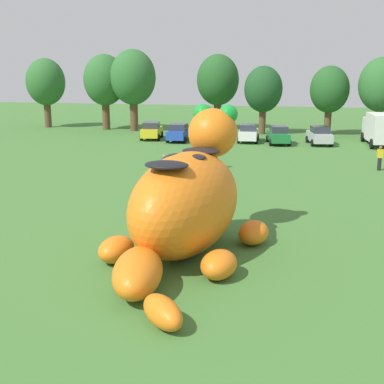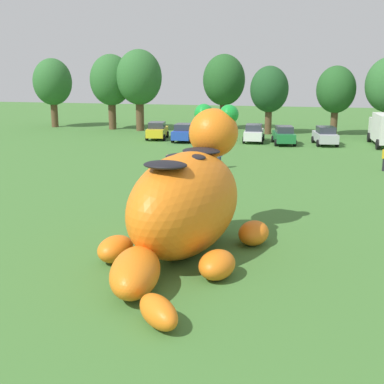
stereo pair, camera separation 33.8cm
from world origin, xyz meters
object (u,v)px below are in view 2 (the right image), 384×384
object	(u,v)px
car_yellow	(157,131)
car_green	(284,135)
car_blue	(184,132)
spectator_near_inflatable	(219,157)
giant_inflatable_creature	(186,202)
spectator_wandering	(168,168)
car_silver	(325,136)
car_white	(254,133)
car_black	(217,132)

from	to	relation	value
car_yellow	car_green	bearing A→B (deg)	-3.29
car_blue	spectator_near_inflatable	world-z (taller)	car_blue
giant_inflatable_creature	car_green	world-z (taller)	giant_inflatable_creature
giant_inflatable_creature	spectator_near_inflatable	size ratio (longest dim) A/B	6.36
car_blue	spectator_wandering	distance (m)	18.35
car_green	spectator_near_inflatable	bearing A→B (deg)	-105.19
car_green	car_silver	bearing A→B (deg)	8.32
car_white	spectator_near_inflatable	distance (m)	14.21
car_black	car_yellow	bearing A→B (deg)	-175.67
car_blue	car_black	size ratio (longest dim) A/B	0.95
car_black	car_green	distance (m)	6.69
car_black	spectator_near_inflatable	bearing A→B (deg)	-78.37
car_yellow	car_white	xyz separation A→B (m)	(9.73, 0.18, 0.00)
car_green	spectator_near_inflatable	distance (m)	13.77
car_silver	spectator_wandering	bearing A→B (deg)	-117.37
giant_inflatable_creature	car_green	distance (m)	30.36
spectator_near_inflatable	car_blue	bearing A→B (deg)	114.68
car_white	car_blue	bearing A→B (deg)	-170.42
spectator_wandering	car_yellow	bearing A→B (deg)	109.49
car_silver	spectator_wandering	world-z (taller)	car_silver
giant_inflatable_creature	car_yellow	bearing A→B (deg)	109.52
car_white	car_yellow	bearing A→B (deg)	-178.95
car_yellow	spectator_near_inflatable	distance (m)	16.68
car_green	spectator_wandering	size ratio (longest dim) A/B	2.55
giant_inflatable_creature	car_white	world-z (taller)	giant_inflatable_creature
spectator_near_inflatable	car_white	bearing A→B (deg)	87.22
car_yellow	car_white	world-z (taller)	same
spectator_wandering	giant_inflatable_creature	bearing A→B (deg)	-70.44
car_silver	spectator_wandering	size ratio (longest dim) A/B	2.54
car_blue	spectator_near_inflatable	bearing A→B (deg)	-65.32
car_green	car_silver	world-z (taller)	same
car_green	spectator_wandering	xyz separation A→B (m)	(-5.95, -18.21, -0.01)
car_yellow	spectator_near_inflatable	size ratio (longest dim) A/B	2.52
car_white	car_green	size ratio (longest dim) A/B	0.96
car_blue	spectator_wandering	world-z (taller)	car_blue
car_white	spectator_near_inflatable	bearing A→B (deg)	-92.78
giant_inflatable_creature	car_blue	distance (m)	31.13
car_black	car_silver	bearing A→B (deg)	-3.51
car_blue	spectator_wandering	xyz separation A→B (m)	(3.67, -17.98, -0.01)
spectator_near_inflatable	car_green	bearing A→B (deg)	74.81
car_black	spectator_wandering	xyz separation A→B (m)	(0.64, -19.39, -0.01)
giant_inflatable_creature	spectator_wandering	size ratio (longest dim) A/B	6.36
car_black	car_green	world-z (taller)	same
giant_inflatable_creature	spectator_near_inflatable	bearing A→B (deg)	96.56
spectator_near_inflatable	car_silver	bearing A→B (deg)	61.96
giant_inflatable_creature	car_silver	distance (m)	31.34
car_white	car_green	bearing A→B (deg)	-17.24
car_yellow	car_silver	bearing A→B (deg)	-0.61
car_blue	car_green	xyz separation A→B (m)	(9.61, 0.22, 0.00)
giant_inflatable_creature	spectator_wandering	distance (m)	12.88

